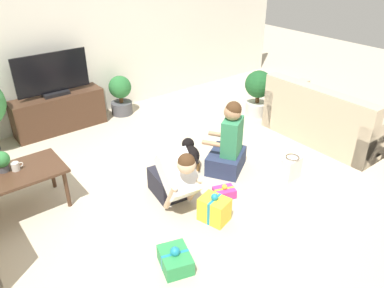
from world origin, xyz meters
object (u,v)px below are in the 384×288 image
Objects in this scene: gift_box_b at (175,259)px; tabletop_plant at (1,161)px; potted_plant_corner_right at (258,90)px; dog at (191,151)px; sofa_right at (326,120)px; mug at (16,166)px; coffee_table at (14,178)px; person_kneeling at (174,178)px; gift_box_c at (224,192)px; gift_box_a at (214,209)px; gift_bag_a at (291,168)px; person_sitting at (229,145)px; tv_console at (59,112)px; potted_plant_back_right at (121,94)px; tv at (53,77)px.

tabletop_plant is at bearing 117.15° from gift_box_b.
dog is (-1.84, -0.59, -0.22)m from potted_plant_corner_right.
sofa_right reaches higher than mug.
coffee_table is 2.59× the size of gift_box_b.
potted_plant_corner_right reaches higher than mug.
person_kneeling is 2.88× the size of gift_box_c.
sofa_right is 14.17× the size of mug.
sofa_right is 4.07m from mug.
tabletop_plant is (-0.90, 1.75, 0.52)m from gift_box_b.
tabletop_plant is at bearing 74.78° from sofa_right.
mug is (0.05, 0.04, 0.10)m from coffee_table.
gift_bag_a is (1.23, 0.00, 0.01)m from gift_box_a.
tabletop_plant is (-1.94, 1.25, 0.55)m from gift_box_c.
dog reaches higher than gift_box_b.
tabletop_plant is at bearing 7.77° from dog.
potted_plant_corner_right is 2.70m from person_kneeling.
dog is 2.19× the size of tabletop_plant.
gift_box_a reaches higher than gift_box_b.
mug is at bearing -50.90° from person_sitting.
person_kneeling is 2.58× the size of gift_bag_a.
tv_console is 3.47× the size of gift_box_b.
person_kneeling is at bearing -106.02° from potted_plant_back_right.
person_sitting is (2.31, -0.75, -0.08)m from coffee_table.
coffee_table is 0.12m from mug.
tv is 3.15m from gift_box_a.
tabletop_plant reaches higher than tv_console.
tv is at bearing 119.06° from gift_bag_a.
sofa_right is 2.28× the size of potted_plant_corner_right.
person_kneeling is (1.38, -0.90, -0.09)m from coffee_table.
tv_console is at bearing 53.97° from tabletop_plant.
coffee_table is at bearing -123.07° from tv_console.
potted_plant_corner_right is (2.76, -1.45, 0.15)m from tv_console.
gift_box_b is at bearing -64.86° from mug.
sofa_right is at bearing 140.11° from person_sitting.
person_sitting reaches higher than gift_box_a.
person_kneeling reaches higher than gift_box_a.
potted_plant_corner_right is 2.40m from gift_box_c.
person_kneeling is 2.08× the size of gift_box_b.
person_sitting reaches higher than coffee_table.
potted_plant_corner_right is 1.81m from person_sitting.
gift_bag_a is at bearing 107.31° from sofa_right.
tv is (0.00, 0.00, 0.56)m from tv_console.
potted_plant_corner_right reaches higher than dog.
mug is (-3.93, 1.04, 0.23)m from sofa_right.
gift_box_b is (-0.23, -3.31, -0.76)m from tv.
gift_box_b reaches higher than gift_box_c.
tv_console is 4.31× the size of gift_bag_a.
tabletop_plant is at bearing -178.50° from potted_plant_corner_right.
person_kneeling is 0.64m from gift_box_c.
dog is at bearing 47.50° from gift_box_b.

